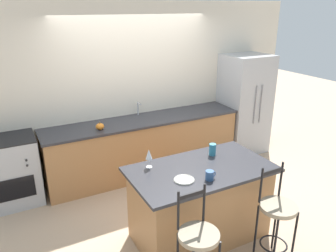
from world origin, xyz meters
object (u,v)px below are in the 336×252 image
Objects in this scene: refrigerator at (244,104)px; dinner_plate at (184,180)px; bar_stool_far at (277,215)px; coffee_mug at (210,175)px; oven_range at (11,171)px; tumbler_cup at (212,149)px; pumpkin_decoration at (100,126)px; wine_glass at (149,155)px; bar_stool_near at (198,244)px.

refrigerator is 8.39× the size of dinner_plate.
coffee_mug is (-0.55, 0.46, 0.39)m from bar_stool_far.
coffee_mug reaches higher than oven_range.
bar_stool_far is at bearing -79.49° from tumbler_cup.
wine_glass is at bearing -83.43° from pumpkin_decoration.
oven_range is 6.70× the size of tumbler_cup.
oven_range is at bearing 179.26° from refrigerator.
bar_stool_near is 1.29m from tumbler_cup.
tumbler_cup is (-0.17, 0.94, 0.41)m from bar_stool_far.
coffee_mug is 0.84× the size of tumbler_cup.
coffee_mug is at bearing -127.56° from tumbler_cup.
bar_stool_far is at bearing -64.20° from pumpkin_decoration.
tumbler_cup is at bearing -139.28° from refrigerator.
wine_glass is at bearing -47.34° from oven_range.
bar_stool_near is at bearing -85.60° from pumpkin_decoration.
dinner_plate is 0.27m from coffee_mug.
oven_range is 3.49m from bar_stool_far.
bar_stool_far is 5.07× the size of wine_glass.
refrigerator is at bearing 43.12° from coffee_mug.
oven_range is 2.82m from coffee_mug.
wine_glass reaches higher than coffee_mug.
bar_stool_near is 0.67m from dinner_plate.
bar_stool_near reaches higher than tumbler_cup.
coffee_mug is 1.01× the size of pumpkin_decoration.
refrigerator is 2.76m from pumpkin_decoration.
wine_glass reaches higher than dinner_plate.
tumbler_cup is 1.19× the size of pumpkin_decoration.
tumbler_cup is (2.22, -1.59, 0.50)m from oven_range.
bar_stool_far is at bearing -0.67° from bar_stool_near.
bar_stool_near and bar_stool_far have the same top height.
wine_glass is 1.37m from pumpkin_decoration.
tumbler_cup is (0.82, -0.07, -0.08)m from wine_glass.
refrigerator reaches higher than pumpkin_decoration.
wine_glass is (-0.99, 1.01, 0.49)m from bar_stool_far.
dinner_plate is at bearing 156.48° from coffee_mug.
pumpkin_decoration is at bearing 94.40° from bar_stool_near.
bar_stool_far reaches higher than dinner_plate.
tumbler_cup reaches higher than coffee_mug.
dinner_plate is at bearing -66.30° from wine_glass.
bar_stool_far is at bearing -35.36° from dinner_plate.
bar_stool_far is 1.03m from dinner_plate.
refrigerator reaches higher than tumbler_cup.
bar_stool_near is 5.07× the size of wine_glass.
bar_stool_near reaches higher than coffee_mug.
oven_range is 7.94× the size of coffee_mug.
bar_stool_near is at bearing -136.25° from refrigerator.
refrigerator is at bearing 40.72° from tumbler_cup.
bar_stool_near is (-2.58, -2.47, -0.33)m from refrigerator.
bar_stool_far is at bearing -46.62° from oven_range.
tumbler_cup is at bearing 49.63° from bar_stool_near.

